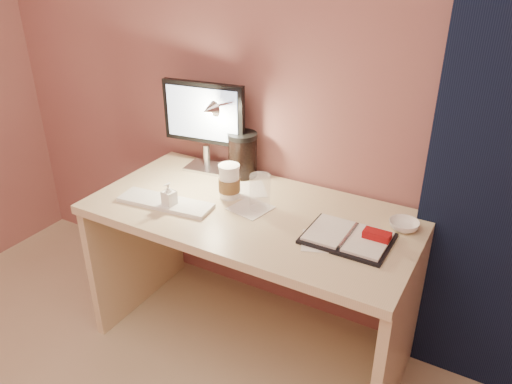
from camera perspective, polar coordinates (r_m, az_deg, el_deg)
The scene contains 13 objects.
desk at distance 2.28m, azimuth 0.47°, elevation -6.25°, with size 1.40×0.70×0.73m.
monitor at distance 2.41m, azimuth -5.89°, elevation 8.37°, with size 0.41×0.17×0.44m.
keyboard at distance 2.19m, azimuth -10.31°, elevation -1.20°, with size 0.42×0.12×0.02m, color white.
planner at distance 1.93m, azimuth 10.72°, elevation -5.11°, with size 0.32×0.24×0.05m.
paper_a at distance 1.91m, azimuth 7.59°, elevation -5.60°, with size 0.15×0.15×0.00m, color white.
paper_b at distance 2.12m, azimuth -0.60°, elevation -1.85°, with size 0.16×0.16×0.00m, color white.
paper_c at distance 2.27m, azimuth -1.07°, elevation 0.24°, with size 0.17×0.17×0.00m, color white.
coffee_cup at distance 2.19m, azimuth -3.07°, elevation 1.13°, with size 0.10×0.10×0.15m.
clear_cup at distance 2.09m, azimuth 0.46°, elevation -0.02°, with size 0.09×0.09×0.15m, color white.
bowl at distance 2.05m, azimuth 16.55°, elevation -3.68°, with size 0.12×0.12×0.04m, color white.
lotion_bottle at distance 2.14m, azimuth -9.91°, elevation -0.40°, with size 0.05×0.05×0.11m, color white.
dark_jar at distance 2.38m, azimuth -1.54°, elevation 4.04°, with size 0.14×0.14×0.19m, color black.
desk_lamp at distance 2.25m, azimuth -2.60°, elevation 6.70°, with size 0.14×0.24×0.39m.
Camera 1 is at (0.92, -0.22, 1.76)m, focal length 35.00 mm.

